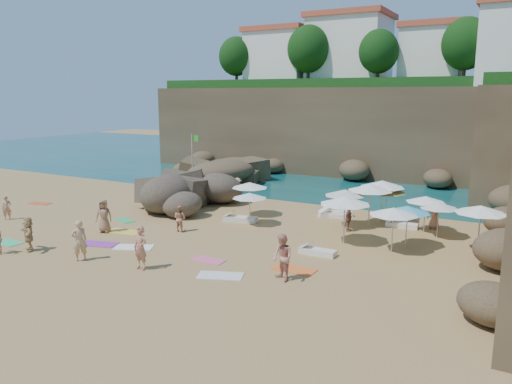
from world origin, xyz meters
The scene contains 47 objects.
ground centered at (0.00, 0.00, 0.00)m, with size 120.00×120.00×0.00m, color tan.
seawater centered at (0.00, 30.00, 0.00)m, with size 120.00×120.00×0.00m, color #0C4751.
cliff_back centered at (2.00, 25.00, 4.00)m, with size 44.00×8.00×8.00m, color brown.
rock_promontory centered at (-11.00, 16.00, 0.00)m, with size 12.00×7.00×2.00m, color brown, non-canonical shape.
clifftop_buildings centered at (2.96, 25.79, 11.24)m, with size 28.48×9.48×7.00m.
clifftop_trees centered at (4.78, 19.52, 11.26)m, with size 35.60×23.82×4.40m.
marina_masts centered at (-16.50, 30.00, 3.00)m, with size 3.10×0.10×6.00m.
rock_outcrop centered at (-4.81, 5.02, 0.00)m, with size 6.96×5.22×2.78m, color brown, non-canonical shape.
flag_pole centered at (-8.38, 11.30, 2.74)m, with size 0.82×0.32×4.30m.
parasol_0 centered at (0.43, 5.01, 1.93)m, with size 2.23×2.23×2.11m.
parasol_1 centered at (6.45, 5.28, 2.00)m, with size 2.30×2.30×2.18m.
parasol_2 centered at (10.62, 6.45, 1.83)m, with size 2.11×2.11×2.00m.
parasol_3 centered at (7.56, 6.35, 2.21)m, with size 2.55×2.55×2.41m.
parasol_4 centered at (13.57, 3.95, 2.11)m, with size 2.44×2.44×2.30m.
parasol_5 centered at (7.92, 7.60, 2.26)m, with size 2.60×2.60×2.46m.
parasol_6 centered at (8.23, 7.50, 1.94)m, with size 2.24×2.24×2.12m.
parasol_7 centered at (7.49, 2.28, 2.22)m, with size 2.56×2.56×2.42m.
parasol_8 centered at (11.45, 5.64, 1.74)m, with size 2.00×2.00×1.89m.
parasol_9 centered at (1.56, 3.04, 1.74)m, with size 2.00×2.00×1.89m.
parasol_10 centered at (10.38, 3.18, 1.91)m, with size 2.20×2.20×2.08m.
parasol_11 centered at (9.97, 2.04, 2.00)m, with size 2.30×2.30×2.17m.
lounger_0 centered at (5.15, 7.46, 0.16)m, with size 2.04×0.68×0.32m, color white.
lounger_1 centered at (5.23, 7.19, 0.12)m, with size 1.56×0.52×0.24m, color white.
lounger_2 centered at (8.82, 9.04, 0.15)m, with size 1.87×0.62×0.29m, color white.
lounger_3 centered at (0.67, 3.47, 0.16)m, with size 2.01×0.67×0.31m, color silver.
lounger_4 centered at (9.37, 6.79, 0.14)m, with size 1.77×0.59×0.27m, color white.
lounger_5 centered at (7.02, -0.04, 0.14)m, with size 1.76×0.59×0.27m, color white.
towel_3 centered at (-7.49, -5.95, 0.01)m, with size 1.62×0.81×0.03m, color #38C677.
towel_5 centered at (-1.31, -3.45, 0.02)m, with size 1.87×0.93×0.03m, color white.
towel_6 centered at (-3.23, -3.90, 0.02)m, with size 1.86×0.93×0.03m, color purple.
towel_7 centered at (-13.97, 0.97, 0.01)m, with size 1.54×0.77×0.03m, color #D34D25.
towel_9 centered at (2.98, -3.29, 0.01)m, with size 1.59×0.79×0.03m, color #F35E87.
towel_10 centered at (6.93, -2.48, 0.02)m, with size 1.86×0.93×0.03m, color orange.
towel_11 centered at (-5.54, 0.36, 0.01)m, with size 1.52×0.76×0.03m, color #33B461.
towel_12 centered at (-3.70, -1.55, 0.02)m, with size 1.95×0.97×0.03m, color yellow.
towel_13 centered at (4.57, -4.66, 0.02)m, with size 1.87×0.94×0.03m, color silver.
person_stand_0 centered at (-11.81, -2.95, 0.73)m, with size 0.53×0.35×1.45m, color tan.
person_stand_1 centered at (-1.14, 0.04, 0.74)m, with size 0.72×0.56×1.47m, color tan.
person_stand_2 centered at (-2.53, 8.44, 0.82)m, with size 1.06×0.44×1.63m, color #E5A582.
person_stand_3 centered at (6.95, 4.56, 0.73)m, with size 0.85×0.35×1.45m, color #97634B.
person_stand_4 centered at (10.96, 7.39, 0.83)m, with size 0.81×0.44×1.65m, color tan.
person_stand_5 centered at (-3.76, 8.23, 0.91)m, with size 1.69×0.49×1.82m, color #B8785C.
person_stand_6 centered at (-2.08, -6.08, 0.94)m, with size 0.69×0.45×1.89m, color tan.
person_lie_2 centered at (-4.62, -2.14, 0.24)m, with size 0.88×1.80×0.48m, color #916748.
person_lie_3 centered at (-5.34, -6.29, 0.22)m, with size 1.52×1.64×0.44m, color tan.
person_lie_4 centered at (1.14, -5.63, 0.22)m, with size 0.68×1.87×0.45m, color #B9775C.
person_lie_5 centered at (7.04, -3.87, 0.36)m, with size 0.92×1.89×0.72m, color tan.
Camera 1 is at (15.44, -21.11, 7.46)m, focal length 35.00 mm.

